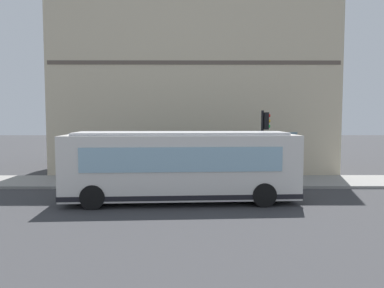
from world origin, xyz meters
TOP-DOWN VIEW (x-y plane):
  - ground at (0.00, 0.00)m, footprint 120.00×120.00m
  - sidewalk_curb at (4.41, 0.00)m, footprint 3.61×40.00m
  - building_corner at (11.01, 0.00)m, footprint 9.64×18.01m
  - city_bus_nearside at (-0.17, 0.65)m, footprint 3.09×10.17m
  - traffic_light_near_corner at (3.17, -3.68)m, footprint 0.32×0.49m
  - fire_hydrant at (4.79, -1.89)m, footprint 0.35×0.35m
  - pedestrian_near_building_entrance at (4.73, -0.31)m, footprint 0.32×0.32m
  - pedestrian_walking_along_curb at (5.16, -4.96)m, footprint 0.32×0.32m
  - pedestrian_by_light_pole at (5.37, 7.10)m, footprint 0.32×0.32m

SIDE VIEW (x-z plane):
  - ground at x=0.00m, z-range 0.00..0.00m
  - sidewalk_curb at x=4.41m, z-range 0.00..0.15m
  - fire_hydrant at x=4.79m, z-range 0.14..0.88m
  - pedestrian_walking_along_curb at x=5.16m, z-range 0.27..1.94m
  - pedestrian_near_building_entrance at x=4.73m, z-range 0.28..2.02m
  - pedestrian_by_light_pole at x=5.37m, z-range 0.29..2.07m
  - city_bus_nearside at x=-0.17m, z-range 0.02..3.09m
  - traffic_light_near_corner at x=3.17m, z-range 0.92..4.83m
  - building_corner at x=11.01m, z-range -0.01..12.70m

